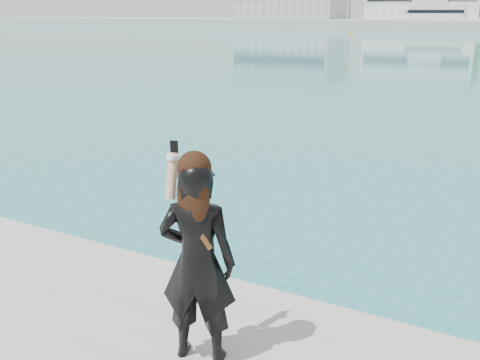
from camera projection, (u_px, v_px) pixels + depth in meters
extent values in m
cylinder|color=silver|center=(348.00, 1.00, 121.98)|extent=(0.16, 0.16, 8.00)
cube|color=silver|center=(438.00, 24.00, 111.28)|extent=(20.01, 11.43, 2.58)
cube|color=silver|center=(434.00, 11.00, 110.71)|extent=(11.62, 7.79, 2.36)
cube|color=silver|center=(430.00, 1.00, 110.24)|extent=(7.28, 5.57, 1.93)
cube|color=black|center=(434.00, 11.00, 110.71)|extent=(11.86, 7.97, 0.64)
sphere|color=yellow|center=(351.00, 35.00, 89.79)|extent=(0.50, 0.50, 0.50)
imported|color=black|center=(198.00, 263.00, 4.25)|extent=(0.72, 0.57, 1.71)
sphere|color=black|center=(194.00, 168.00, 3.99)|extent=(0.26, 0.26, 0.26)
ellipsoid|color=black|center=(193.00, 197.00, 4.01)|extent=(0.28, 0.15, 0.46)
cylinder|color=tan|center=(172.00, 176.00, 4.18)|extent=(0.14, 0.21, 0.37)
cylinder|color=white|center=(173.00, 157.00, 4.17)|extent=(0.10, 0.10, 0.03)
cube|color=black|center=(174.00, 148.00, 4.19)|extent=(0.06, 0.03, 0.13)
cube|color=#4C2D14|center=(197.00, 228.00, 4.06)|extent=(0.23, 0.09, 0.35)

